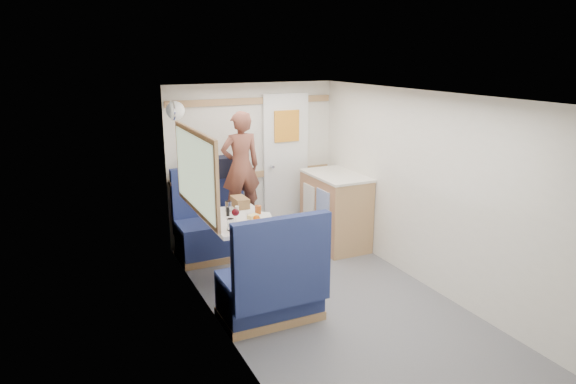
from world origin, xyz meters
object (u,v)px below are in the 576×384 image
duffel_bag (213,167)px  orange_fruit (257,219)px  dome_light (175,110)px  galley_counter (335,210)px  pepper_grinder (228,212)px  dinette_table (239,233)px  tumbler_left (230,224)px  bench_near (272,290)px  tray (260,217)px  cheese_block (253,216)px  beer_glass (258,210)px  salt_grinder (237,210)px  bread_loaf (240,202)px  tumbler_mid (228,206)px  wine_glass (235,213)px  bench_far (215,231)px  person (241,167)px

duffel_bag → orange_fruit: 1.38m
dome_light → galley_counter: bearing=-9.2°
dome_light → pepper_grinder: (0.32, -0.72, -0.98)m
dinette_table → orange_fruit: bearing=-65.1°
orange_fruit → tumbler_left: tumbler_left is taller
bench_near → tray: 0.91m
orange_fruit → cheese_block: size_ratio=0.62×
tray → tumbler_left: tumbler_left is taller
dinette_table → orange_fruit: size_ratio=13.28×
beer_glass → salt_grinder: bearing=153.3°
dome_light → tray: bearing=-57.7°
tray → bread_loaf: bearing=96.0°
tray → tumbler_mid: bearing=119.9°
cheese_block → dome_light: bearing=117.8°
tumbler_left → tumbler_mid: tumbler_left is taller
beer_glass → wine_glass: bearing=-147.5°
galley_counter → cheese_block: bearing=-153.9°
dinette_table → bench_far: bearing=90.0°
orange_fruit → bench_far: bearing=95.6°
bench_far → wine_glass: size_ratio=6.25×
salt_grinder → bench_near: bearing=-91.6°
wine_glass → pepper_grinder: 0.32m
dinette_table → tumbler_mid: (-0.01, 0.28, 0.21)m
cheese_block → beer_glass: size_ratio=1.09×
cheese_block → wine_glass: wine_glass is taller
tray → wine_glass: bearing=-162.3°
dinette_table → orange_fruit: orange_fruit is taller
salt_grinder → orange_fruit: bearing=-77.1°
bench_far → orange_fruit: bearing=-84.4°
orange_fruit → wine_glass: (-0.20, 0.05, 0.07)m
galley_counter → beer_glass: galley_counter is taller
bench_far → duffel_bag: duffel_bag is taller
dome_light → galley_counter: size_ratio=0.22×
wine_glass → dinette_table: bearing=63.1°
wine_glass → duffel_bag: bearing=82.1°
duffel_bag → cheese_block: bearing=-86.2°
dome_light → tumbler_left: (0.20, -1.15, -0.97)m
orange_fruit → beer_glass: (0.12, 0.25, -0.00)m
bench_far → galley_counter: (1.47, -0.31, 0.17)m
dinette_table → salt_grinder: (0.03, 0.12, 0.20)m
beer_glass → dome_light: bearing=126.5°
bench_far → bread_loaf: size_ratio=4.05×
dome_light → galley_counter: (1.86, -0.30, -1.28)m
dome_light → bench_near: bearing=-77.2°
duffel_bag → bread_loaf: bearing=-82.4°
cheese_block → pepper_grinder: pepper_grinder is taller
person → tumbler_left: 1.19m
galley_counter → salt_grinder: (-1.44, -0.43, 0.30)m
dinette_table → bench_near: 0.90m
dinette_table → beer_glass: 0.31m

